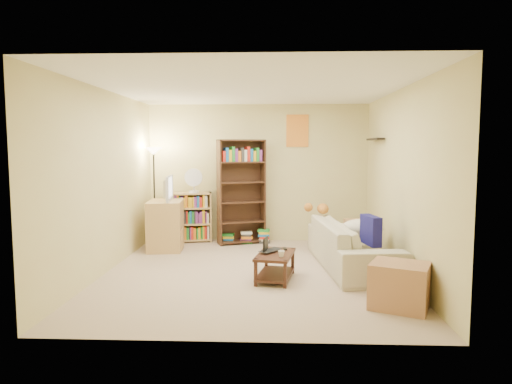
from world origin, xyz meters
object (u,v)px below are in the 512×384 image
desk_fan (194,180)px  end_cabinet (400,286)px  mug (281,254)px  tall_bookshelf (241,189)px  tv_stand (166,225)px  side_table (361,236)px  short_bookshelf (192,217)px  laptop (274,251)px  television (165,188)px  floor_lamp (154,167)px  tabby_cat (320,208)px  coffee_table (275,264)px  sofa (352,245)px

desk_fan → end_cabinet: bearing=-49.9°
end_cabinet → mug: bearing=146.9°
end_cabinet → tall_bookshelf: bearing=120.8°
mug → tv_stand: (-1.92, 1.90, 0.03)m
mug → side_table: side_table is taller
short_bookshelf → tv_stand: bearing=-128.6°
tv_stand → mug: bearing=-51.0°
laptop → tv_stand: bearing=82.2°
laptop → tall_bookshelf: 2.34m
television → side_table: size_ratio=1.37×
short_bookshelf → floor_lamp: size_ratio=0.52×
tabby_cat → coffee_table: (-0.72, -1.49, -0.53)m
tall_bookshelf → floor_lamp: size_ratio=1.08×
sofa → tv_stand: 3.13m
coffee_table → mug: 0.27m
tall_bookshelf → short_bookshelf: size_ratio=2.06×
tabby_cat → desk_fan: 2.38m
tv_stand → side_table: 3.25m
sofa → tall_bookshelf: size_ratio=1.25×
tabby_cat → end_cabinet: (0.60, -2.50, -0.50)m
sofa → tall_bookshelf: bearing=41.3°
tv_stand → tall_bookshelf: 1.46m
short_bookshelf → end_cabinet: size_ratio=1.54×
side_table → end_cabinet: (-0.07, -2.60, -0.02)m
tabby_cat → side_table: 0.83m
mug → desk_fan: 3.04m
mug → side_table: (1.32, 1.79, -0.12)m
coffee_table → laptop: 0.16m
floor_lamp → coffee_table: bearing=-44.2°
sofa → short_bookshelf: bearing=51.0°
coffee_table → tall_bookshelf: 2.44m
mug → desk_fan: (-1.55, 2.51, 0.75)m
television → desk_fan: (0.38, 0.60, 0.10)m
laptop → tabby_cat: bearing=7.3°
mug → end_cabinet: (1.25, -0.82, -0.14)m
sofa → mug: sofa is taller
television → desk_fan: bearing=-38.3°
laptop → short_bookshelf: short_bookshelf is taller
tall_bookshelf → desk_fan: (-0.87, 0.08, 0.16)m
television → end_cabinet: (3.17, -2.72, -0.79)m
laptop → end_cabinet: size_ratio=0.76×
coffee_table → end_cabinet: size_ratio=1.44×
sofa → coffee_table: 1.30m
floor_lamp → short_bookshelf: bearing=26.1°
tabby_cat → short_bookshelf: (-2.24, 0.87, -0.29)m
tv_stand → side_table: bearing=-8.3°
laptop → side_table: side_table is taller
mug → short_bookshelf: size_ratio=0.13×
tabby_cat → short_bookshelf: bearing=158.8°
sofa → end_cabinet: 1.69m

